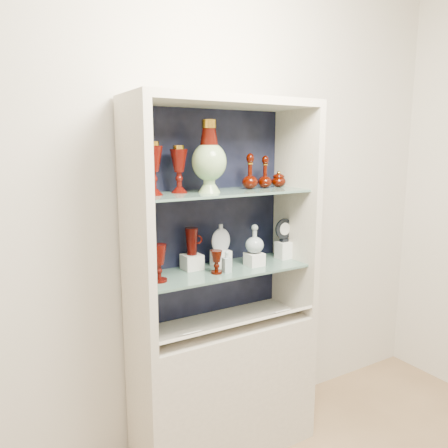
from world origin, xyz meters
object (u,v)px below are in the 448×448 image
enamel_urn (209,157)px  ruby_goblet_tall (159,263)px  flat_flask (221,237)px  cameo_medallion (284,230)px  clear_square_bottle (227,262)px  ruby_decanter_a (265,170)px  ruby_decanter_b (250,170)px  pedestal_lamp_left (179,169)px  cobalt_goblet (143,264)px  ruby_goblet_small (217,262)px  ruby_pitcher (192,241)px  pedestal_lamp_right (153,169)px  lidded_bowl (279,179)px  clear_round_decanter (255,240)px

enamel_urn → ruby_goblet_tall: 0.58m
flat_flask → cameo_medallion: (0.41, -0.04, 0.01)m
ruby_goblet_tall → clear_square_bottle: (0.36, -0.03, -0.04)m
ruby_decanter_a → ruby_decanter_b: size_ratio=0.98×
enamel_urn → pedestal_lamp_left: bearing=153.2°
cobalt_goblet → cameo_medallion: bearing=-0.0°
enamel_urn → flat_flask: bearing=32.7°
ruby_goblet_small → ruby_pitcher: (-0.07, 0.14, 0.09)m
pedestal_lamp_left → cameo_medallion: bearing=-3.4°
ruby_decanter_a → flat_flask: size_ratio=1.34×
pedestal_lamp_right → ruby_decanter_b: (0.56, 0.01, -0.02)m
lidded_bowl → flat_flask: size_ratio=0.62×
flat_flask → clear_round_decanter: (0.17, -0.08, -0.02)m
pedestal_lamp_left → pedestal_lamp_right: (-0.15, -0.03, 0.01)m
ruby_goblet_tall → ruby_goblet_small: (0.31, -0.02, -0.03)m
pedestal_lamp_left → lidded_bowl: 0.62m
ruby_decanter_a → clear_square_bottle: bearing=-162.4°
pedestal_lamp_left → pedestal_lamp_right: 0.15m
pedestal_lamp_right → ruby_decanter_b: bearing=0.8°
ruby_pitcher → ruby_decanter_a: bearing=5.8°
ruby_goblet_tall → clear_round_decanter: 0.57m
ruby_decanter_b → cobalt_goblet: size_ratio=1.16×
ruby_decanter_a → cobalt_goblet: bearing=-178.5°
ruby_decanter_b → cameo_medallion: (0.24, -0.01, -0.35)m
clear_round_decanter → ruby_decanter_b: bearing=90.2°
clear_square_bottle → clear_round_decanter: (0.20, 0.04, 0.09)m
flat_flask → lidded_bowl: bearing=6.1°
ruby_decanter_a → clear_round_decanter: ruby_decanter_a is taller
cameo_medallion → ruby_goblet_tall: bearing=-177.0°
cobalt_goblet → enamel_urn: bearing=-4.8°
pedestal_lamp_left → pedestal_lamp_right: bearing=-167.2°
pedestal_lamp_left → ruby_goblet_tall: bearing=-151.7°
ruby_pitcher → cameo_medallion: cameo_medallion is taller
clear_square_bottle → flat_flask: 0.16m
ruby_pitcher → cameo_medallion: size_ratio=1.02×
ruby_decanter_a → flat_flask: 0.45m
ruby_decanter_a → lidded_bowl: bearing=2.6°
ruby_decanter_b → clear_round_decanter: (0.00, -0.05, -0.38)m
ruby_pitcher → clear_round_decanter: bearing=-6.0°
cameo_medallion → cobalt_goblet: bearing=179.9°
flat_flask → cameo_medallion: cameo_medallion is taller
ruby_goblet_tall → cameo_medallion: bearing=3.1°
pedestal_lamp_right → lidded_bowl: bearing=1.5°
enamel_urn → ruby_goblet_tall: bearing=-177.2°
clear_square_bottle → flat_flask: (0.03, 0.12, 0.11)m
ruby_decanter_b → ruby_goblet_tall: 0.71m
ruby_goblet_small → cameo_medallion: 0.51m
ruby_goblet_small → clear_square_bottle: 0.06m
ruby_goblet_tall → cameo_medallion: 0.81m
ruby_pitcher → ruby_decanter_b: bearing=2.3°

